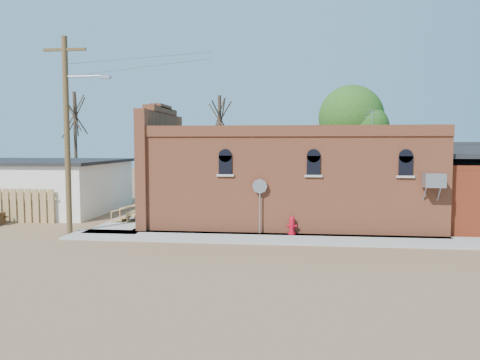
# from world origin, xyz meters

# --- Properties ---
(ground) EXTENTS (120.00, 120.00, 0.00)m
(ground) POSITION_xyz_m (0.00, 0.00, 0.00)
(ground) COLOR brown
(ground) RESTS_ON ground
(sidewalk_south) EXTENTS (19.00, 2.20, 0.08)m
(sidewalk_south) POSITION_xyz_m (1.50, 0.90, 0.04)
(sidewalk_south) COLOR #9E9991
(sidewalk_south) RESTS_ON ground
(sidewalk_west) EXTENTS (2.60, 10.00, 0.08)m
(sidewalk_west) POSITION_xyz_m (-6.30, 6.00, 0.04)
(sidewalk_west) COLOR #9E9991
(sidewalk_west) RESTS_ON ground
(brick_bar) EXTENTS (16.40, 7.97, 6.30)m
(brick_bar) POSITION_xyz_m (1.64, 5.49, 2.34)
(brick_bar) COLOR #BC5D39
(brick_bar) RESTS_ON ground
(red_shed) EXTENTS (5.40, 6.40, 4.30)m
(red_shed) POSITION_xyz_m (11.50, 5.50, 2.27)
(red_shed) COLOR #632311
(red_shed) RESTS_ON ground
(wood_fence) EXTENTS (5.20, 0.10, 1.80)m
(wood_fence) POSITION_xyz_m (-12.80, 3.80, 0.90)
(wood_fence) COLOR olive
(wood_fence) RESTS_ON ground
(utility_pole) EXTENTS (3.12, 0.26, 9.00)m
(utility_pole) POSITION_xyz_m (-8.14, 1.20, 4.77)
(utility_pole) COLOR #4B391E
(utility_pole) RESTS_ON ground
(tree_bare_near) EXTENTS (2.80, 2.80, 7.65)m
(tree_bare_near) POSITION_xyz_m (-3.00, 13.00, 5.96)
(tree_bare_near) COLOR #473428
(tree_bare_near) RESTS_ON ground
(tree_bare_far) EXTENTS (2.80, 2.80, 8.16)m
(tree_bare_far) POSITION_xyz_m (-14.00, 14.00, 6.36)
(tree_bare_far) COLOR #473428
(tree_bare_far) RESTS_ON ground
(tree_leafy) EXTENTS (4.40, 4.40, 8.15)m
(tree_leafy) POSITION_xyz_m (6.00, 13.50, 5.93)
(tree_leafy) COLOR #473428
(tree_leafy) RESTS_ON ground
(fire_hydrant) EXTENTS (0.48, 0.46, 0.82)m
(fire_hydrant) POSITION_xyz_m (2.06, 1.80, 0.48)
(fire_hydrant) COLOR #AC091A
(fire_hydrant) RESTS_ON sidewalk_south
(stop_sign) EXTENTS (0.68, 0.09, 2.51)m
(stop_sign) POSITION_xyz_m (0.60, 1.80, 2.01)
(stop_sign) COLOR #929298
(stop_sign) RESTS_ON sidewalk_south
(trash_barrel) EXTENTS (0.68, 0.68, 0.86)m
(trash_barrel) POSITION_xyz_m (-5.30, 3.90, 0.51)
(trash_barrel) COLOR navy
(trash_barrel) RESTS_ON sidewalk_west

